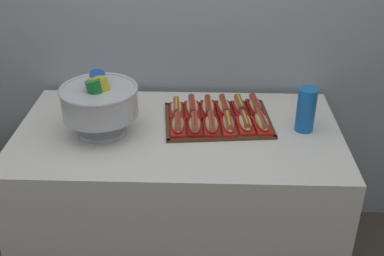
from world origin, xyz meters
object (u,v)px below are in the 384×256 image
Objects in this scene: serving_tray at (218,120)px; buffet_table at (179,198)px; hot_dog_5 at (262,122)px; hot_dog_9 at (224,106)px; hot_dog_8 at (208,107)px; hot_dog_11 at (255,106)px; hot_dog_1 at (195,124)px; cup_stack at (306,110)px; hot_dog_0 at (178,125)px; hot_dog_4 at (245,123)px; hot_dog_6 at (176,108)px; hot_dog_7 at (192,107)px; punch_bowl at (100,101)px; hot_dog_2 at (211,124)px; hot_dog_10 at (240,106)px; donut at (79,102)px; hot_dog_3 at (228,123)px.

buffet_table is at bearing -153.63° from serving_tray.
hot_dog_5 and hot_dog_9 have the same top height.
hot_dog_8 is 0.98× the size of hot_dog_11.
hot_dog_1 is 0.49m from cup_stack.
hot_dog_0 is 0.30m from hot_dog_4.
hot_dog_8 is at bearing 51.61° from buffet_table.
hot_dog_6 is 0.89× the size of hot_dog_7.
punch_bowl is (-0.47, -0.19, 0.12)m from hot_dog_8.
cup_stack reaches higher than hot_dog_9.
hot_dog_2 is 0.91× the size of hot_dog_11.
hot_dog_2 is at bearing -126.63° from hot_dog_10.
hot_dog_11 is 1.24× the size of donut.
hot_dog_4 is (0.22, 0.02, 0.00)m from hot_dog_1.
cup_stack is at bearing -38.68° from hot_dog_11.
hot_dog_0 reaches higher than buffet_table.
hot_dog_10 is at bearing -174.36° from hot_dog_11.
cup_stack is (0.56, 0.04, 0.06)m from hot_dog_0.
hot_dog_6 is at bearing -174.36° from hot_dog_8.
cup_stack reaches higher than hot_dog_5.
hot_dog_8 is 0.54× the size of punch_bowl.
hot_dog_2 is at bearing -174.36° from hot_dog_4.
donut is (-0.63, 0.05, -0.01)m from hot_dog_8.
hot_dog_2 is at bearing -174.36° from hot_dog_3.
punch_bowl reaches higher than hot_dog_4.
punch_bowl reaches higher than buffet_table.
punch_bowl is at bearing -176.22° from hot_dog_3.
buffet_table is 4.30× the size of punch_bowl.
hot_dog_4 is at bearing -42.08° from hot_dog_8.
hot_dog_0 reaches higher than hot_dog_3.
hot_dog_5 is at bearing 5.64° from hot_dog_4.
hot_dog_0 is 0.28m from hot_dog_9.
hot_dog_10 is 0.66m from punch_bowl.
hot_dog_9 is 0.52× the size of punch_bowl.
hot_dog_9 is at bearing 5.64° from hot_dog_8.
hot_dog_9 is at bearing -174.36° from hot_dog_10.
serving_tray is 0.21m from hot_dog_5.
hot_dog_0 is 0.34m from hot_dog_10.
cup_stack reaches higher than hot_dog_3.
donut is at bearing 175.20° from hot_dog_8.
hot_dog_3 is at bearing 5.64° from hot_dog_2.
hot_dog_1 is at bearing -59.91° from hot_dog_6.
serving_tray is at bearing 161.89° from hot_dog_5.
punch_bowl is at bearing -162.62° from hot_dog_11.
hot_dog_1 reaches higher than donut.
hot_dog_4 is at bearing -108.80° from hot_dog_11.
hot_dog_5 is 0.17m from hot_dog_11.
hot_dog_11 reaches higher than serving_tray.
hot_dog_9 is (0.22, 0.02, 0.00)m from hot_dog_6.
hot_dog_4 is (0.07, 0.01, 0.00)m from hot_dog_3.
hot_dog_9 is at bearing -3.70° from donut.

